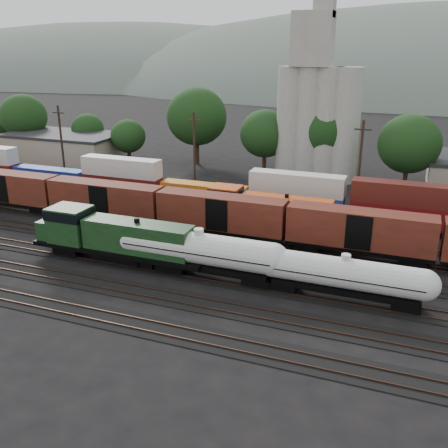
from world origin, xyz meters
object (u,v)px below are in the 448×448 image
(green_locomotive, at_px, (109,235))
(orange_locomotive, at_px, (261,208))
(tank_car_a, at_px, (199,250))
(grain_silo, at_px, (317,111))

(green_locomotive, height_order, orange_locomotive, green_locomotive)
(orange_locomotive, bearing_deg, tank_car_a, -96.18)
(tank_car_a, height_order, orange_locomotive, tank_car_a)
(green_locomotive, height_order, grain_silo, grain_silo)
(orange_locomotive, bearing_deg, grain_silo, 87.34)
(green_locomotive, distance_m, grain_silo, 43.76)
(green_locomotive, height_order, tank_car_a, green_locomotive)
(orange_locomotive, xyz_separation_m, grain_silo, (1.21, 26.00, 8.67))
(green_locomotive, xyz_separation_m, tank_car_a, (9.95, 0.00, -0.13))
(tank_car_a, height_order, grain_silo, grain_silo)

